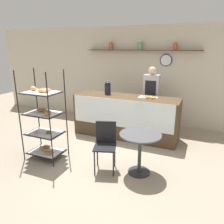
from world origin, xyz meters
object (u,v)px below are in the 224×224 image
(cafe_table, at_px, (140,144))
(donut_tray_counter, at_px, (148,97))
(person_worker, at_px, (151,97))
(cafe_chair, at_px, (105,141))
(pastry_rack, at_px, (44,120))
(coffee_carafe, at_px, (108,88))

(cafe_table, bearing_deg, donut_tray_counter, 100.11)
(person_worker, distance_m, cafe_table, 2.13)
(cafe_table, height_order, cafe_chair, cafe_chair)
(pastry_rack, xyz_separation_m, cafe_table, (1.86, 0.20, -0.24))
(donut_tray_counter, bearing_deg, cafe_chair, -101.44)
(pastry_rack, distance_m, donut_tray_counter, 2.36)
(cafe_chair, xyz_separation_m, coffee_carafe, (-0.68, 1.61, 0.62))
(donut_tray_counter, bearing_deg, person_worker, 96.00)
(cafe_table, bearing_deg, coffee_carafe, 130.56)
(person_worker, bearing_deg, donut_tray_counter, -84.00)
(person_worker, bearing_deg, coffee_carafe, -149.20)
(pastry_rack, xyz_separation_m, donut_tray_counter, (1.59, 1.72, 0.24))
(person_worker, relative_size, cafe_table, 2.28)
(donut_tray_counter, bearing_deg, coffee_carafe, -178.76)
(person_worker, bearing_deg, pastry_rack, -123.97)
(pastry_rack, relative_size, person_worker, 1.04)
(coffee_carafe, bearing_deg, donut_tray_counter, 1.24)
(pastry_rack, distance_m, person_worker, 2.74)
(pastry_rack, relative_size, cafe_chair, 1.98)
(person_worker, distance_m, donut_tray_counter, 0.56)
(pastry_rack, xyz_separation_m, person_worker, (1.53, 2.27, 0.13))
(cafe_table, height_order, donut_tray_counter, donut_tray_counter)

